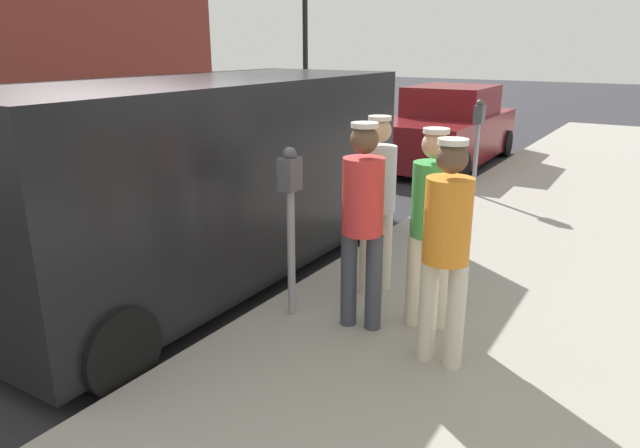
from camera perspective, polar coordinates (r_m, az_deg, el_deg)
The scene contains 11 objects.
ground_plane at distance 5.97m, azimuth -15.18°, elevation -7.81°, with size 80.00×80.00×0.00m, color #2D2D33.
sidewalk_slab at distance 4.34m, azimuth 19.84°, elevation -17.41°, with size 5.00×32.00×0.15m, color #9E998E.
parking_meter_near at distance 4.91m, azimuth -2.96°, elevation 2.02°, with size 0.14×0.18×1.52m.
parking_meter_far at distance 9.49m, azimuth 15.43°, elevation 8.90°, with size 0.14×0.18×1.52m.
pedestrian_in_orange at distance 4.22m, azimuth 12.45°, elevation -1.58°, with size 0.36×0.34×1.72m.
pedestrian_in_red at distance 4.70m, azimuth 4.26°, elevation 1.00°, with size 0.36×0.34×1.75m.
pedestrian_in_gray at distance 5.44m, azimuth 5.74°, elevation 2.98°, with size 0.34×0.34×1.71m.
pedestrian_in_green at distance 4.80m, azimuth 11.00°, elevation 0.70°, with size 0.34×0.34×1.71m.
parked_van at distance 6.24m, azimuth -11.49°, elevation 4.78°, with size 2.19×5.23×2.15m.
parked_sedan_ahead at distance 12.69m, azimuth 12.53°, elevation 9.14°, with size 2.05×4.45×1.65m.
traffic_light_corner at distance 18.98m, azimuth -3.78°, elevation 20.49°, with size 2.48×0.42×5.20m.
Camera 1 is at (4.10, -3.57, 2.48)m, focal length 32.20 mm.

